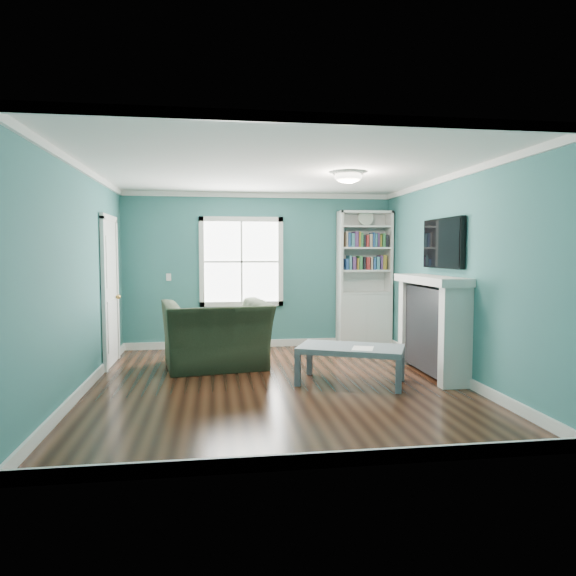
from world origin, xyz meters
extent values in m
plane|color=black|center=(0.00, 0.00, 0.00)|extent=(5.00, 5.00, 0.00)
plane|color=#367976|center=(0.00, 2.50, 1.30)|extent=(4.50, 0.00, 4.50)
plane|color=#367976|center=(0.00, -2.50, 1.30)|extent=(4.50, 0.00, 4.50)
plane|color=#367976|center=(-2.25, 0.00, 1.30)|extent=(0.00, 5.00, 5.00)
plane|color=#367976|center=(2.25, 0.00, 1.30)|extent=(0.00, 5.00, 5.00)
plane|color=white|center=(0.00, 0.00, 2.60)|extent=(5.00, 5.00, 0.00)
cube|color=white|center=(0.00, 2.48, 0.06)|extent=(4.50, 0.03, 0.12)
cube|color=white|center=(0.00, -2.48, 0.06)|extent=(4.50, 0.03, 0.12)
cube|color=white|center=(-2.23, 0.00, 0.06)|extent=(0.03, 5.00, 0.12)
cube|color=white|center=(2.23, 0.00, 0.06)|extent=(0.03, 5.00, 0.12)
cube|color=white|center=(0.00, 2.48, 2.56)|extent=(4.50, 0.04, 0.08)
cube|color=white|center=(0.00, -2.48, 2.56)|extent=(4.50, 0.04, 0.08)
cube|color=white|center=(-2.23, 0.00, 2.56)|extent=(0.04, 5.00, 0.08)
cube|color=white|center=(2.23, 0.00, 2.56)|extent=(0.04, 5.00, 0.08)
cube|color=white|center=(-0.30, 2.50, 1.45)|extent=(1.24, 0.01, 1.34)
cube|color=white|center=(-0.96, 2.48, 1.45)|extent=(0.08, 0.06, 1.50)
cube|color=white|center=(0.36, 2.48, 1.45)|extent=(0.08, 0.06, 1.50)
cube|color=white|center=(-0.30, 2.48, 0.74)|extent=(1.40, 0.06, 0.08)
cube|color=white|center=(-0.30, 2.48, 2.16)|extent=(1.40, 0.06, 0.08)
cube|color=white|center=(-0.30, 2.48, 1.45)|extent=(1.24, 0.03, 0.03)
cube|color=white|center=(-0.30, 2.48, 1.45)|extent=(0.03, 0.03, 1.34)
cube|color=silver|center=(1.77, 2.30, 0.45)|extent=(0.90, 0.35, 0.90)
cube|color=silver|center=(1.34, 2.30, 1.60)|extent=(0.04, 0.35, 1.40)
cube|color=silver|center=(2.20, 2.30, 1.60)|extent=(0.04, 0.35, 1.40)
cube|color=silver|center=(1.77, 2.46, 1.60)|extent=(0.90, 0.02, 1.40)
cube|color=silver|center=(1.77, 2.30, 2.28)|extent=(0.90, 0.35, 0.04)
cube|color=silver|center=(1.77, 2.30, 0.92)|extent=(0.84, 0.33, 0.03)
cube|color=silver|center=(1.77, 2.30, 1.30)|extent=(0.84, 0.33, 0.03)
cube|color=silver|center=(1.77, 2.30, 1.68)|extent=(0.84, 0.33, 0.03)
cube|color=silver|center=(1.77, 2.30, 2.04)|extent=(0.84, 0.33, 0.03)
cube|color=#264C8C|center=(1.77, 2.28, 1.43)|extent=(0.70, 0.25, 0.22)
cube|color=teal|center=(1.77, 2.28, 1.81)|extent=(0.70, 0.25, 0.22)
cylinder|color=beige|center=(1.77, 2.25, 2.19)|extent=(0.26, 0.06, 0.26)
cube|color=black|center=(2.09, 0.20, 0.60)|extent=(0.30, 1.20, 1.10)
cube|color=black|center=(2.07, 0.20, 0.40)|extent=(0.22, 0.65, 0.70)
cube|color=silver|center=(2.07, -0.47, 0.60)|extent=(0.36, 0.16, 1.20)
cube|color=silver|center=(2.07, 0.87, 0.60)|extent=(0.36, 0.16, 1.20)
cube|color=silver|center=(2.05, 0.20, 1.25)|extent=(0.44, 1.58, 0.10)
cube|color=black|center=(2.20, 0.20, 1.72)|extent=(0.06, 1.10, 0.65)
cube|color=silver|center=(-2.23, 1.40, 1.02)|extent=(0.04, 0.80, 2.05)
cube|color=white|center=(-2.22, 0.95, 1.02)|extent=(0.05, 0.08, 2.13)
cube|color=white|center=(-2.22, 1.85, 1.02)|extent=(0.05, 0.08, 2.13)
cube|color=white|center=(-2.22, 1.40, 2.09)|extent=(0.05, 0.98, 0.08)
sphere|color=#BF8C3F|center=(-2.17, 1.70, 0.95)|extent=(0.07, 0.07, 0.07)
ellipsoid|color=white|center=(0.90, 0.10, 2.54)|extent=(0.34, 0.34, 0.15)
cylinder|color=white|center=(0.90, 0.10, 2.58)|extent=(0.38, 0.38, 0.03)
cube|color=white|center=(-1.50, 2.48, 1.20)|extent=(0.08, 0.01, 0.12)
imported|color=black|center=(-0.74, 1.02, 0.62)|extent=(1.54, 1.13, 1.24)
cube|color=#545A65|center=(0.23, -0.13, 0.19)|extent=(0.09, 0.09, 0.39)
cube|color=#545A65|center=(1.32, -0.62, 0.19)|extent=(0.09, 0.09, 0.39)
cube|color=#545A65|center=(0.48, 0.43, 0.19)|extent=(0.09, 0.09, 0.39)
cube|color=#545A65|center=(1.57, -0.05, 0.19)|extent=(0.09, 0.09, 0.39)
cube|color=slate|center=(0.90, -0.09, 0.42)|extent=(1.43, 1.14, 0.07)
cube|color=white|center=(1.00, -0.26, 0.46)|extent=(0.34, 0.38, 0.00)
camera|label=1|loc=(-0.74, -6.14, 1.61)|focal=32.00mm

